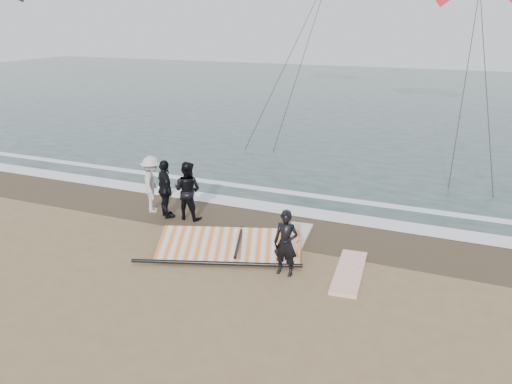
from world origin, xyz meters
TOP-DOWN VIEW (x-y plane):
  - ground at (0.00, 0.00)m, footprint 120.00×120.00m
  - sea at (0.00, 33.00)m, footprint 120.00×54.00m
  - wet_sand at (0.00, 4.50)m, footprint 120.00×2.80m
  - foam_near at (0.00, 5.90)m, footprint 120.00×0.90m
  - foam_far at (0.00, 7.60)m, footprint 120.00×0.45m
  - man_main at (0.55, 1.65)m, footprint 0.64×0.43m
  - board_white at (2.07, 2.28)m, footprint 0.88×2.44m
  - board_cream at (0.14, 3.51)m, footprint 0.95×2.65m
  - trio_cluster at (-4.38, 3.97)m, footprint 2.49×1.56m
  - sail_rig at (-1.31, 2.23)m, footprint 4.30×2.91m

SIDE VIEW (x-z plane):
  - ground at x=0.00m, z-range 0.00..0.00m
  - wet_sand at x=0.00m, z-range 0.00..0.01m
  - sea at x=0.00m, z-range 0.00..0.02m
  - foam_near at x=0.00m, z-range 0.02..0.03m
  - foam_far at x=0.00m, z-range 0.02..0.03m
  - board_white at x=2.07m, z-range 0.00..0.10m
  - board_cream at x=0.14m, z-range 0.00..0.11m
  - sail_rig at x=-1.31m, z-range -0.06..0.45m
  - man_main at x=0.55m, z-range 0.00..1.73m
  - trio_cluster at x=-4.38m, z-range -0.01..1.93m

